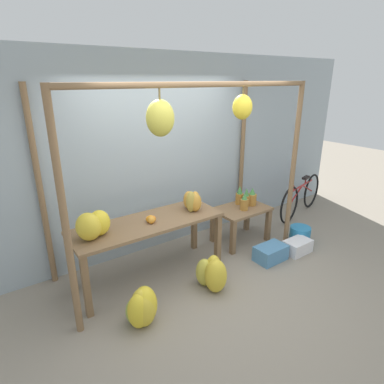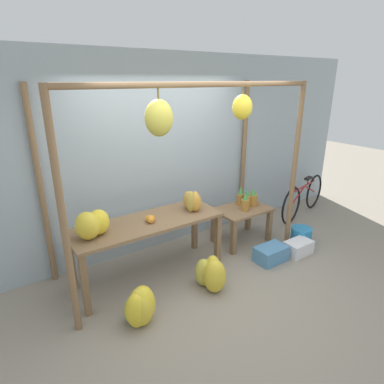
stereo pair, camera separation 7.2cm
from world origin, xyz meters
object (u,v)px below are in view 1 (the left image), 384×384
Objects in this scene: banana_pile_on_table at (93,225)px; parked_bicycle at (301,197)px; banana_pile_ground_right at (212,273)px; papaya_pile at (192,201)px; banana_pile_ground_left at (142,308)px; blue_bucket at (300,234)px; fruit_crate_white at (271,253)px; pineapple_cluster at (246,199)px; fruit_crate_purple at (297,246)px; orange_pile at (151,219)px.

parked_bicycle is at bearing 2.96° from banana_pile_on_table.
papaya_pile is (0.15, 0.63, 0.71)m from banana_pile_ground_right.
parked_bicycle is (3.96, 0.21, -0.58)m from banana_pile_on_table.
banana_pile_ground_left reaches higher than blue_bucket.
fruit_crate_white is 1.90m from parked_bicycle.
banana_pile_on_table is 0.30× the size of parked_bicycle.
blue_bucket is (3.05, -0.49, -0.81)m from banana_pile_on_table.
blue_bucket is at bearing 3.87° from banana_pile_ground_left.
papaya_pile is (-0.93, 0.61, 0.80)m from fruit_crate_white.
papaya_pile is at bearing -174.78° from pineapple_cluster.
banana_pile_ground_right is 1.09m from fruit_crate_white.
fruit_crate_purple is at bearing -2.25° from banana_pile_ground_right.
banana_pile_on_table is 0.97× the size of banana_pile_ground_right.
banana_pile_ground_right is 0.96m from papaya_pile.
papaya_pile reaches higher than banana_pile_ground_right.
blue_bucket is at bearing -9.18° from banana_pile_on_table.
banana_pile_ground_right is (0.48, -0.61, -0.62)m from orange_pile.
banana_pile_ground_right is (1.18, -0.62, -0.73)m from banana_pile_on_table.
parked_bicycle is 1.53m from fruit_crate_purple.
parked_bicycle is at bearing 25.21° from fruit_crate_white.
orange_pile is 2.28m from fruit_crate_purple.
banana_pile_ground_left is 1.37× the size of papaya_pile.
fruit_crate_white is at bearing -20.64° from orange_pile.
orange_pile is 0.35× the size of fruit_crate_purple.
fruit_crate_white is at bearing 2.46° from banana_pile_ground_left.
pineapple_cluster is at bearing 112.52° from fruit_crate_purple.
banana_pile_ground_right is at bearing -149.47° from pineapple_cluster.
pineapple_cluster is 1.03m from blue_bucket.
banana_pile_ground_right is 1.88m from blue_bucket.
fruit_crate_purple is (-1.22, -0.89, -0.26)m from parked_bicycle.
banana_pile_on_table is 2.48m from fruit_crate_white.
banana_pile_ground_left is at bearing -176.13° from blue_bucket.
banana_pile_ground_right is 1.59× the size of blue_bucket.
orange_pile is at bearing 159.36° from fruit_crate_white.
banana_pile_on_table reaches higher than blue_bucket.
banana_pile_on_table is 1.15× the size of banana_pile_ground_left.
blue_bucket is at bearing -16.26° from papaya_pile.
banana_pile_ground_right is 1.62× the size of papaya_pile.
banana_pile_ground_right reaches higher than fruit_crate_purple.
fruit_crate_white is (2.07, 0.09, -0.09)m from banana_pile_ground_left.
orange_pile is at bearing 161.74° from fruit_crate_purple.
banana_pile_on_table is 1.03m from banana_pile_ground_left.
banana_pile_on_table is 1.55× the size of blue_bucket.
papaya_pile is at bearing 153.90° from fruit_crate_purple.
banana_pile_ground_left is at bearing -148.59° from papaya_pile.
parked_bicycle is at bearing 4.28° from papaya_pile.
banana_pile_on_table is 3.44× the size of orange_pile.
banana_pile_on_table is 1.09× the size of fruit_crate_white.
banana_pile_on_table is 3.19m from blue_bucket.
fruit_crate_white is at bearing -33.12° from papaya_pile.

